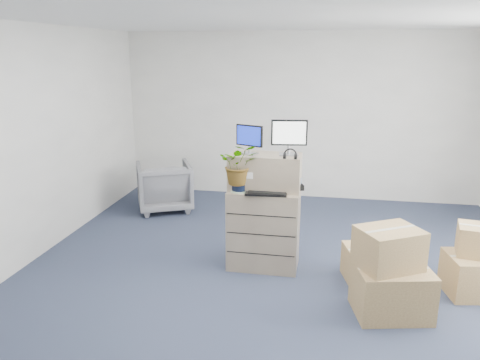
# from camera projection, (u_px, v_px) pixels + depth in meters

# --- Properties ---
(ground) EXTENTS (7.00, 7.00, 0.00)m
(ground) POSITION_uv_depth(u_px,v_px,m) (275.00, 292.00, 4.97)
(ground) COLOR #22293D
(ground) RESTS_ON ground
(wall_back) EXTENTS (6.00, 0.02, 2.80)m
(wall_back) POSITION_uv_depth(u_px,v_px,m) (300.00, 117.00, 7.92)
(wall_back) COLOR silver
(wall_back) RESTS_ON ground
(filing_cabinet_lower) EXTENTS (0.81, 0.50, 0.94)m
(filing_cabinet_lower) POSITION_uv_depth(u_px,v_px,m) (264.00, 228.00, 5.46)
(filing_cabinet_lower) COLOR #85725C
(filing_cabinet_lower) RESTS_ON ground
(filing_cabinet_upper) EXTENTS (0.81, 0.41, 0.40)m
(filing_cabinet_upper) POSITION_uv_depth(u_px,v_px,m) (265.00, 172.00, 5.33)
(filing_cabinet_upper) COLOR #85725C
(filing_cabinet_upper) RESTS_ON filing_cabinet_lower
(monitor_left) EXTENTS (0.32, 0.19, 0.33)m
(monitor_left) POSITION_uv_depth(u_px,v_px,m) (249.00, 138.00, 5.24)
(monitor_left) COLOR #99999E
(monitor_left) RESTS_ON filing_cabinet_upper
(monitor_right) EXTENTS (0.40, 0.18, 0.40)m
(monitor_right) POSITION_uv_depth(u_px,v_px,m) (289.00, 135.00, 5.18)
(monitor_right) COLOR #99999E
(monitor_right) RESTS_ON filing_cabinet_upper
(headphones) EXTENTS (0.15, 0.02, 0.15)m
(headphones) POSITION_uv_depth(u_px,v_px,m) (290.00, 155.00, 5.06)
(headphones) COLOR black
(headphones) RESTS_ON filing_cabinet_upper
(keyboard) EXTENTS (0.47, 0.22, 0.02)m
(keyboard) POSITION_uv_depth(u_px,v_px,m) (266.00, 193.00, 5.17)
(keyboard) COLOR black
(keyboard) RESTS_ON filing_cabinet_lower
(mouse) EXTENTS (0.10, 0.08, 0.03)m
(mouse) POSITION_uv_depth(u_px,v_px,m) (293.00, 191.00, 5.21)
(mouse) COLOR silver
(mouse) RESTS_ON filing_cabinet_lower
(water_bottle) EXTENTS (0.07, 0.07, 0.26)m
(water_bottle) POSITION_uv_depth(u_px,v_px,m) (269.00, 179.00, 5.31)
(water_bottle) COLOR gray
(water_bottle) RESTS_ON filing_cabinet_lower
(phone_dock) EXTENTS (0.05, 0.04, 0.12)m
(phone_dock) POSITION_uv_depth(u_px,v_px,m) (264.00, 186.00, 5.33)
(phone_dock) COLOR silver
(phone_dock) RESTS_ON filing_cabinet_lower
(external_drive) EXTENTS (0.23, 0.20, 0.06)m
(external_drive) POSITION_uv_depth(u_px,v_px,m) (294.00, 187.00, 5.35)
(external_drive) COLOR black
(external_drive) RESTS_ON filing_cabinet_lower
(tissue_box) EXTENTS (0.21, 0.14, 0.07)m
(tissue_box) POSITION_uv_depth(u_px,v_px,m) (292.00, 180.00, 5.38)
(tissue_box) COLOR #3D7CCF
(tissue_box) RESTS_ON external_drive
(potted_plant) EXTENTS (0.50, 0.53, 0.45)m
(potted_plant) POSITION_uv_depth(u_px,v_px,m) (239.00, 169.00, 5.21)
(potted_plant) COLOR #A2C19B
(potted_plant) RESTS_ON filing_cabinet_lower
(office_chair) EXTENTS (1.07, 1.04, 0.84)m
(office_chair) POSITION_uv_depth(u_px,v_px,m) (164.00, 184.00, 7.47)
(office_chair) COLOR slate
(office_chair) RESTS_ON ground
(cardboard_boxes) EXTENTS (2.32, 1.53, 0.87)m
(cardboard_boxes) POSITION_uv_depth(u_px,v_px,m) (438.00, 269.00, 4.81)
(cardboard_boxes) COLOR olive
(cardboard_boxes) RESTS_ON ground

